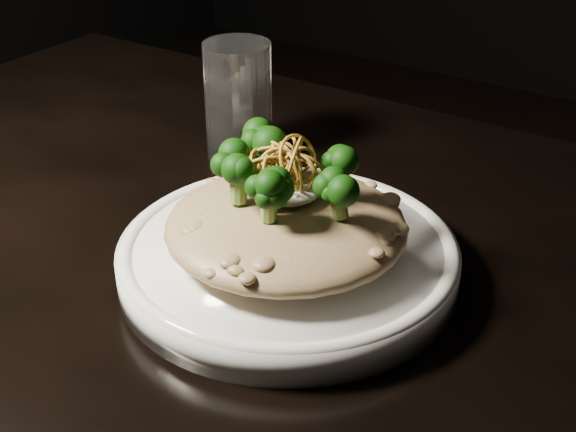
{
  "coord_description": "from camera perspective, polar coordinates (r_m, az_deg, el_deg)",
  "views": [
    {
      "loc": [
        0.36,
        -0.44,
        1.12
      ],
      "look_at": [
        0.06,
        0.01,
        0.81
      ],
      "focal_mm": 50.0,
      "sensor_mm": 36.0,
      "label": 1
    }
  ],
  "objects": [
    {
      "name": "shallots",
      "position": [
        0.61,
        -0.28,
        4.12
      ],
      "size": [
        0.05,
        0.05,
        0.03
      ],
      "primitive_type": null,
      "color": "olive",
      "rests_on": "cheese"
    },
    {
      "name": "risotto",
      "position": [
        0.62,
        -0.13,
        -0.69
      ],
      "size": [
        0.19,
        0.19,
        0.04
      ],
      "primitive_type": "ellipsoid",
      "color": "brown",
      "rests_on": "plate"
    },
    {
      "name": "cheese",
      "position": [
        0.62,
        -0.04,
        1.96
      ],
      "size": [
        0.05,
        0.05,
        0.01
      ],
      "primitive_type": "ellipsoid",
      "color": "white",
      "rests_on": "risotto"
    },
    {
      "name": "broccoli",
      "position": [
        0.6,
        0.33,
        2.93
      ],
      "size": [
        0.12,
        0.12,
        0.04
      ],
      "primitive_type": null,
      "color": "black",
      "rests_on": "risotto"
    },
    {
      "name": "plate",
      "position": [
        0.65,
        0.0,
        -3.15
      ],
      "size": [
        0.27,
        0.27,
        0.03
      ],
      "primitive_type": "cylinder",
      "color": "white",
      "rests_on": "table"
    },
    {
      "name": "table",
      "position": [
        0.72,
        -4.83,
        -8.58
      ],
      "size": [
        1.1,
        0.8,
        0.75
      ],
      "color": "black",
      "rests_on": "ground"
    },
    {
      "name": "drinking_glass",
      "position": [
        0.83,
        -3.55,
        8.15
      ],
      "size": [
        0.09,
        0.09,
        0.12
      ],
      "primitive_type": "cylinder",
      "rotation": [
        0.0,
        0.0,
        -0.31
      ],
      "color": "white",
      "rests_on": "table"
    }
  ]
}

